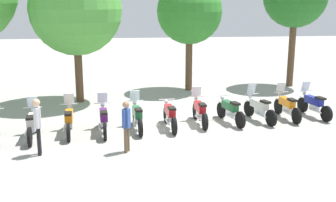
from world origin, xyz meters
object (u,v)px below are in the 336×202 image
(motorcycle_6, at_px, (200,111))
(tree_2, at_px, (189,12))
(motorcycle_7, at_px, (230,110))
(motorcycle_8, at_px, (259,108))
(person_1, at_px, (38,122))
(motorcycle_10, at_px, (314,104))
(motorcycle_2, at_px, (69,120))
(motorcycle_3, at_px, (104,119))
(motorcycle_9, at_px, (287,106))
(motorcycle_4, at_px, (137,116))
(tree_1, at_px, (76,9))
(motorcycle_1, at_px, (32,124))
(motorcycle_5, at_px, (170,115))
(person_0, at_px, (126,123))

(motorcycle_6, height_order, tree_2, tree_2)
(motorcycle_7, xyz_separation_m, motorcycle_8, (1.21, 0.12, 0.01))
(motorcycle_6, distance_m, person_1, 6.18)
(motorcycle_10, bearing_deg, motorcycle_2, 86.22)
(motorcycle_3, height_order, tree_2, tree_2)
(motorcycle_10, bearing_deg, motorcycle_9, 85.92)
(motorcycle_4, distance_m, tree_2, 8.28)
(motorcycle_3, bearing_deg, motorcycle_8, -86.11)
(motorcycle_8, distance_m, motorcycle_10, 2.45)
(motorcycle_3, distance_m, motorcycle_4, 1.23)
(motorcycle_8, xyz_separation_m, motorcycle_9, (1.22, 0.20, 0.00))
(motorcycle_4, relative_size, motorcycle_6, 1.00)
(motorcycle_4, bearing_deg, motorcycle_3, 95.06)
(motorcycle_4, relative_size, motorcycle_8, 1.02)
(motorcycle_7, relative_size, person_1, 1.22)
(motorcycle_4, relative_size, motorcycle_9, 1.00)
(motorcycle_4, height_order, motorcycle_10, same)
(motorcycle_10, xyz_separation_m, tree_1, (-9.74, 3.83, 3.75))
(motorcycle_4, xyz_separation_m, tree_2, (3.06, 6.81, 3.58))
(motorcycle_4, relative_size, tree_2, 0.38)
(motorcycle_1, xyz_separation_m, tree_2, (6.70, 7.39, 3.58))
(motorcycle_2, height_order, motorcycle_8, same)
(motorcycle_6, distance_m, motorcycle_7, 1.21)
(motorcycle_8, distance_m, motorcycle_9, 1.23)
(motorcycle_1, bearing_deg, motorcycle_5, -87.12)
(motorcycle_9, bearing_deg, person_1, 103.64)
(tree_1, bearing_deg, motorcycle_5, -52.09)
(motorcycle_2, distance_m, motorcycle_4, 2.43)
(motorcycle_8, bearing_deg, person_1, 94.95)
(motorcycle_3, relative_size, motorcycle_5, 1.00)
(motorcycle_1, xyz_separation_m, motorcycle_3, (2.42, 0.37, 0.00))
(motorcycle_5, xyz_separation_m, tree_1, (-3.69, 4.73, 3.76))
(motorcycle_9, xyz_separation_m, motorcycle_10, (1.21, 0.14, 0.00))
(motorcycle_1, distance_m, person_0, 3.65)
(motorcycle_1, height_order, motorcycle_6, same)
(motorcycle_10, bearing_deg, motorcycle_3, 87.15)
(motorcycle_5, bearing_deg, motorcycle_1, 93.52)
(motorcycle_2, bearing_deg, tree_1, -3.24)
(motorcycle_2, distance_m, person_1, 2.17)
(motorcycle_1, relative_size, motorcycle_8, 1.02)
(motorcycle_5, distance_m, motorcycle_7, 2.46)
(motorcycle_4, xyz_separation_m, motorcycle_8, (4.84, 0.63, 0.00))
(motorcycle_8, relative_size, person_0, 1.31)
(motorcycle_1, height_order, person_0, person_0)
(motorcycle_6, relative_size, motorcycle_9, 1.00)
(motorcycle_2, height_order, person_1, person_1)
(motorcycle_2, relative_size, motorcycle_8, 1.02)
(motorcycle_4, height_order, person_1, person_1)
(motorcycle_1, distance_m, motorcycle_5, 4.89)
(motorcycle_6, xyz_separation_m, tree_1, (-4.90, 4.33, 3.75))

